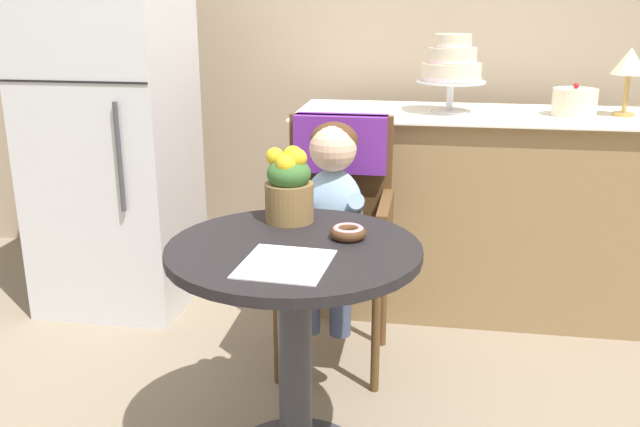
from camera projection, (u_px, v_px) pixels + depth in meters
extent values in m
cube|color=tan|center=(365.00, 4.00, 3.50)|extent=(4.80, 0.10, 2.70)
cylinder|color=black|center=(294.00, 250.00, 1.95)|extent=(0.72, 0.72, 0.03)
cylinder|color=#333338|center=(295.00, 365.00, 2.06)|extent=(0.10, 0.10, 0.69)
cube|color=brown|center=(334.00, 250.00, 2.62)|extent=(0.42, 0.42, 0.04)
cube|color=brown|center=(341.00, 173.00, 2.73)|extent=(0.40, 0.04, 0.46)
cube|color=brown|center=(284.00, 220.00, 2.62)|extent=(0.04, 0.38, 0.18)
cube|color=brown|center=(385.00, 225.00, 2.56)|extent=(0.04, 0.38, 0.18)
cube|color=#6B2893|center=(341.00, 143.00, 2.69)|extent=(0.36, 0.11, 0.22)
cylinder|color=brown|center=(278.00, 328.00, 2.55)|extent=(0.03, 0.03, 0.45)
cylinder|color=brown|center=(376.00, 335.00, 2.50)|extent=(0.03, 0.03, 0.45)
cylinder|color=brown|center=(297.00, 289.00, 2.89)|extent=(0.03, 0.03, 0.45)
cylinder|color=brown|center=(383.00, 295.00, 2.84)|extent=(0.03, 0.03, 0.45)
ellipsoid|color=#8CADCC|center=(333.00, 208.00, 2.55)|extent=(0.22, 0.16, 0.30)
sphere|color=#E0B293|center=(333.00, 148.00, 2.47)|extent=(0.17, 0.17, 0.17)
ellipsoid|color=#4C2D19|center=(334.00, 141.00, 2.49)|extent=(0.17, 0.17, 0.14)
cylinder|color=#8CADCC|center=(303.00, 201.00, 2.47)|extent=(0.08, 0.23, 0.13)
sphere|color=#E0B293|center=(302.00, 226.00, 2.42)|extent=(0.06, 0.06, 0.06)
cylinder|color=#8CADCC|center=(356.00, 203.00, 2.44)|extent=(0.08, 0.23, 0.13)
sphere|color=#E0B293|center=(351.00, 229.00, 2.39)|extent=(0.06, 0.06, 0.06)
cylinder|color=#3F4760|center=(315.00, 243.00, 2.52)|extent=(0.09, 0.22, 0.09)
cylinder|color=#3F4760|center=(310.00, 298.00, 2.46)|extent=(0.08, 0.08, 0.26)
cylinder|color=#3F4760|center=(345.00, 245.00, 2.50)|extent=(0.09, 0.22, 0.09)
cylinder|color=#3F4760|center=(340.00, 301.00, 2.45)|extent=(0.08, 0.08, 0.26)
cube|color=white|center=(285.00, 264.00, 1.81)|extent=(0.24, 0.27, 0.00)
torus|color=#4C2D19|center=(348.00, 233.00, 2.00)|extent=(0.10, 0.10, 0.03)
torus|color=pink|center=(348.00, 230.00, 1.99)|extent=(0.09, 0.09, 0.02)
cylinder|color=brown|center=(289.00, 202.00, 2.14)|extent=(0.15, 0.15, 0.12)
ellipsoid|color=#38662D|center=(289.00, 174.00, 2.12)|extent=(0.14, 0.14, 0.10)
sphere|color=gold|center=(297.00, 158.00, 2.10)|extent=(0.06, 0.06, 0.06)
sphere|color=gold|center=(293.00, 156.00, 2.13)|extent=(0.06, 0.06, 0.06)
sphere|color=gold|center=(275.00, 157.00, 2.12)|extent=(0.06, 0.06, 0.06)
sphere|color=gold|center=(286.00, 164.00, 2.08)|extent=(0.06, 0.06, 0.06)
cube|color=#93754C|center=(469.00, 212.00, 3.17)|extent=(1.50, 0.56, 0.90)
cube|color=white|center=(476.00, 114.00, 3.03)|extent=(1.56, 0.62, 0.01)
cylinder|color=silver|center=(449.00, 111.00, 3.05)|extent=(0.16, 0.16, 0.01)
cylinder|color=silver|center=(450.00, 96.00, 3.03)|extent=(0.03, 0.03, 0.12)
cylinder|color=silver|center=(451.00, 82.00, 3.01)|extent=(0.30, 0.30, 0.01)
cylinder|color=beige|center=(451.00, 72.00, 3.00)|extent=(0.25, 0.25, 0.08)
cylinder|color=silver|center=(451.00, 78.00, 3.01)|extent=(0.26, 0.26, 0.01)
cylinder|color=beige|center=(452.00, 55.00, 2.98)|extent=(0.21, 0.21, 0.07)
cylinder|color=silver|center=(452.00, 61.00, 2.98)|extent=(0.21, 0.21, 0.01)
cylinder|color=beige|center=(453.00, 41.00, 2.96)|extent=(0.16, 0.16, 0.06)
cylinder|color=silver|center=(453.00, 45.00, 2.97)|extent=(0.16, 0.16, 0.01)
cylinder|color=beige|center=(574.00, 102.00, 2.95)|extent=(0.18, 0.18, 0.12)
sphere|color=red|center=(576.00, 86.00, 2.93)|extent=(0.02, 0.02, 0.02)
cylinder|color=#B28C47|center=(623.00, 114.00, 2.96)|extent=(0.09, 0.09, 0.01)
cylinder|color=#B28C47|center=(626.00, 94.00, 2.93)|extent=(0.02, 0.02, 0.16)
cone|color=beige|center=(630.00, 61.00, 2.89)|extent=(0.15, 0.15, 0.11)
cube|color=silver|center=(111.00, 122.00, 3.11)|extent=(0.64, 0.60, 1.70)
cube|color=black|center=(73.00, 82.00, 2.76)|extent=(0.63, 0.01, 0.01)
cylinder|color=#3F3F44|center=(119.00, 158.00, 2.81)|extent=(0.02, 0.02, 0.45)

